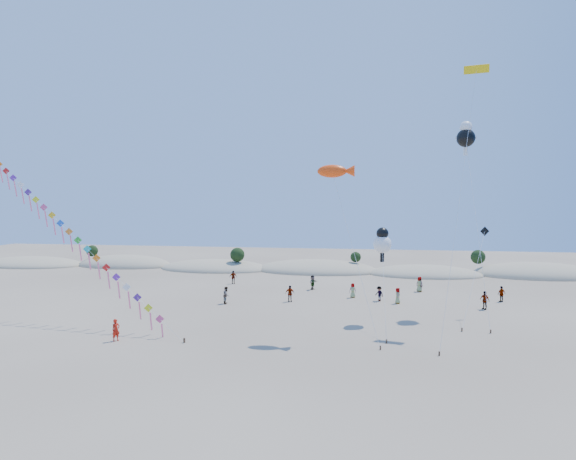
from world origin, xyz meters
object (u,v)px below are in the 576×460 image
(fish_kite, at_px, (336,171))
(flyer_foreground, at_px, (116,330))
(parafoil_kite, at_px, (476,75))
(kite_train, at_px, (45,209))

(fish_kite, relative_size, flyer_foreground, 8.06)
(parafoil_kite, bearing_deg, kite_train, -173.40)
(fish_kite, height_order, parafoil_kite, parafoil_kite)
(kite_train, distance_m, fish_kite, 27.77)
(fish_kite, xyz_separation_m, flyer_foreground, (-16.50, -5.45, -12.31))
(parafoil_kite, relative_size, flyer_foreground, 13.47)
(fish_kite, bearing_deg, kite_train, 176.31)
(fish_kite, distance_m, flyer_foreground, 21.30)
(fish_kite, height_order, flyer_foreground, fish_kite)
(parafoil_kite, xyz_separation_m, flyer_foreground, (-28.43, -11.79, -21.12))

